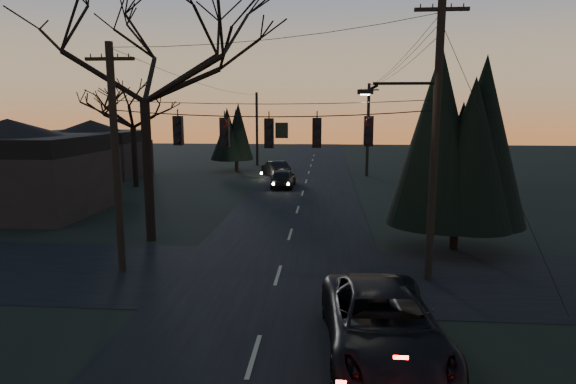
# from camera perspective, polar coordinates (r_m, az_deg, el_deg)

# --- Properties ---
(main_road) EXTENTS (8.00, 120.00, 0.02)m
(main_road) POSITION_cam_1_polar(r_m,az_deg,el_deg) (27.82, 0.90, -2.95)
(main_road) COLOR black
(main_road) RESTS_ON ground
(cross_road) EXTENTS (60.00, 7.00, 0.02)m
(cross_road) POSITION_cam_1_polar(r_m,az_deg,el_deg) (18.23, -1.20, -9.84)
(cross_road) COLOR black
(cross_road) RESTS_ON ground
(utility_pole_right) EXTENTS (5.00, 0.30, 10.00)m
(utility_pole_right) POSITION_cam_1_polar(r_m,az_deg,el_deg) (18.53, 16.25, -9.94)
(utility_pole_right) COLOR black
(utility_pole_right) RESTS_ON ground
(utility_pole_left) EXTENTS (1.80, 0.30, 8.50)m
(utility_pole_left) POSITION_cam_1_polar(r_m,az_deg,el_deg) (19.74, -19.02, -8.86)
(utility_pole_left) COLOR black
(utility_pole_left) RESTS_ON ground
(utility_pole_far_r) EXTENTS (1.80, 0.30, 8.50)m
(utility_pole_far_r) POSITION_cam_1_polar(r_m,az_deg,el_deg) (45.65, 9.30, 1.89)
(utility_pole_far_r) COLOR black
(utility_pole_far_r) RESTS_ON ground
(utility_pole_far_l) EXTENTS (0.30, 0.30, 8.00)m
(utility_pole_far_l) POSITION_cam_1_polar(r_m,az_deg,el_deg) (54.00, -3.66, 3.19)
(utility_pole_far_l) COLOR black
(utility_pole_far_l) RESTS_ON ground
(span_signal_assembly) EXTENTS (11.50, 0.44, 1.47)m
(span_signal_assembly) POSITION_cam_1_polar(r_m,az_deg,el_deg) (17.22, -2.06, 7.14)
(span_signal_assembly) COLOR black
(span_signal_assembly) RESTS_ON ground
(bare_tree_left) EXTENTS (9.90, 9.90, 12.93)m
(bare_tree_left) POSITION_cam_1_polar(r_m,az_deg,el_deg) (23.23, -16.95, 16.57)
(bare_tree_left) COLOR black
(bare_tree_left) RESTS_ON ground
(evergreen_right) EXTENTS (4.46, 4.46, 7.79)m
(evergreen_right) POSITION_cam_1_polar(r_m,az_deg,el_deg) (22.02, 19.63, 4.94)
(evergreen_right) COLOR black
(evergreen_right) RESTS_ON ground
(bare_tree_dist) EXTENTS (6.48, 6.48, 9.49)m
(bare_tree_dist) POSITION_cam_1_polar(r_m,az_deg,el_deg) (40.28, -18.02, 9.98)
(bare_tree_dist) COLOR black
(bare_tree_dist) RESTS_ON ground
(evergreen_dist) EXTENTS (3.78, 3.78, 5.98)m
(evergreen_dist) POSITION_cam_1_polar(r_m,az_deg,el_deg) (48.67, -6.16, 6.67)
(evergreen_dist) COLOR black
(evergreen_dist) RESTS_ON ground
(house_left_near) EXTENTS (10.00, 8.00, 5.60)m
(house_left_near) POSITION_cam_1_polar(r_m,az_deg,el_deg) (33.12, -29.94, 2.68)
(house_left_near) COLOR black
(house_left_near) RESTS_ON ground
(house_left_far) EXTENTS (9.00, 7.00, 5.20)m
(house_left_far) POSITION_cam_1_polar(r_m,az_deg,el_deg) (48.40, -22.18, 4.84)
(house_left_far) COLOR black
(house_left_far) RESTS_ON ground
(suv_near) EXTENTS (3.14, 6.18, 1.67)m
(suv_near) POSITION_cam_1_polar(r_m,az_deg,el_deg) (12.63, 11.13, -15.14)
(suv_near) COLOR black
(suv_near) RESTS_ON ground
(sedan_oncoming_a) EXTENTS (1.85, 4.37, 1.47)m
(sedan_oncoming_a) POSITION_cam_1_polar(r_m,az_deg,el_deg) (38.32, -0.55, 1.65)
(sedan_oncoming_a) COLOR black
(sedan_oncoming_a) RESTS_ON ground
(sedan_oncoming_b) EXTENTS (3.21, 4.60, 1.44)m
(sedan_oncoming_b) POSITION_cam_1_polar(r_m,az_deg,el_deg) (44.72, -1.50, 2.78)
(sedan_oncoming_b) COLOR black
(sedan_oncoming_b) RESTS_ON ground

